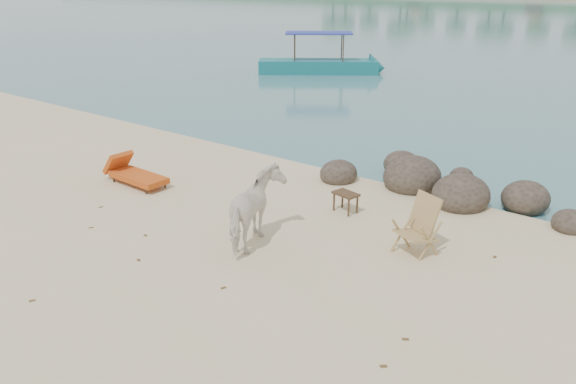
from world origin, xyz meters
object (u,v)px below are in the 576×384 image
object	(u,v)px
deck_chair	(416,229)
side_table	(345,204)
boat_near	(319,39)
lounge_chair	(138,174)
boulders	(438,186)
cow	(256,211)

from	to	relation	value
deck_chair	side_table	bearing A→B (deg)	-179.98
deck_chair	boat_near	distance (m)	21.54
lounge_chair	boat_near	xyz separation A→B (m)	(-6.62, 17.36, 1.44)
boulders	boat_near	distance (m)	18.48
cow	lounge_chair	size ratio (longest dim) A/B	0.85
boat_near	lounge_chair	bearing A→B (deg)	-105.23
side_table	lounge_chair	bearing A→B (deg)	-149.66
side_table	boat_near	world-z (taller)	boat_near
side_table	lounge_chair	xyz separation A→B (m)	(-5.00, -1.68, 0.08)
side_table	deck_chair	distance (m)	2.30
cow	boat_near	xyz separation A→B (m)	(-11.11, 18.08, 1.02)
deck_chair	boat_near	xyz separation A→B (m)	(-13.71, 16.57, 1.21)
lounge_chair	side_table	bearing A→B (deg)	20.17
boulders	lounge_chair	distance (m)	7.34
cow	lounge_chair	xyz separation A→B (m)	(-4.49, 0.72, -0.42)
boulders	cow	xyz separation A→B (m)	(-1.63, -4.78, 0.52)
side_table	deck_chair	size ratio (longest dim) A/B	0.52
lounge_chair	boat_near	distance (m)	18.63
boulders	deck_chair	world-z (taller)	deck_chair
deck_chair	boat_near	bearing A→B (deg)	152.85
cow	boat_near	bearing A→B (deg)	-80.89
lounge_chair	deck_chair	distance (m)	7.14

